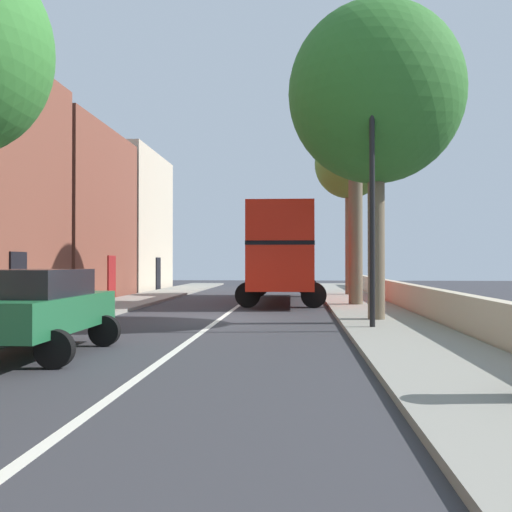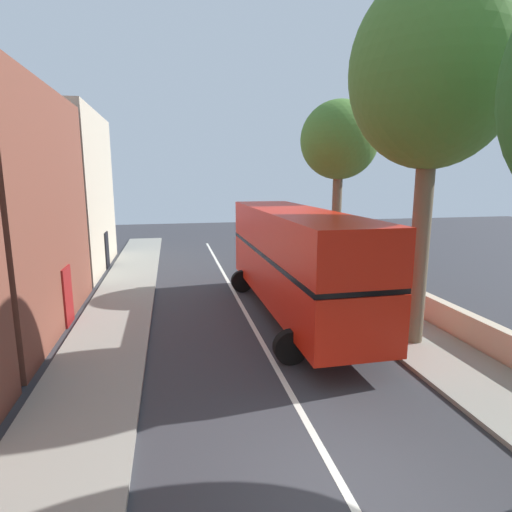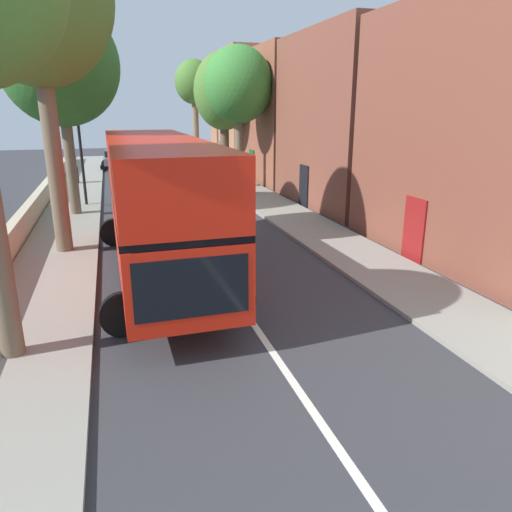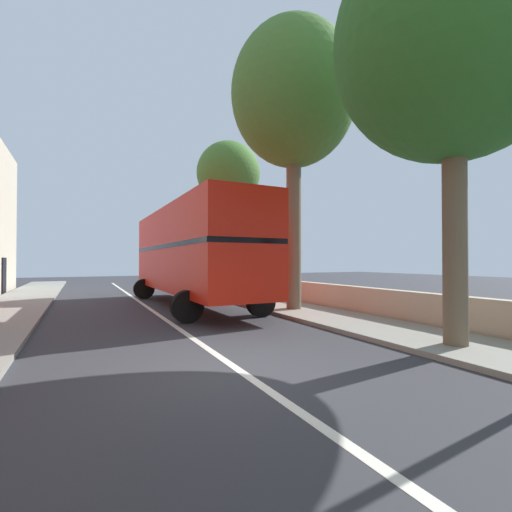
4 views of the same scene
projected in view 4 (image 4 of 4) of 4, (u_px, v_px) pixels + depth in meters
The scene contains 8 objects.
ground_plane at pixel (236, 368), 6.23m from camera, with size 84.00×84.00×0.00m, color #333338.
road_centre_line at pixel (236, 368), 6.23m from camera, with size 0.16×54.00×0.01m, color silver.
sidewalk_right at pixel (425, 338), 8.42m from camera, with size 2.60×60.00×0.12m, color gray.
boundary_wall_right at pixel (465, 315), 9.11m from camera, with size 0.36×54.00×0.98m, color beige.
double_decker_bus at pixel (191, 250), 14.83m from camera, with size 3.65×11.31×4.06m.
street_tree_right_1 at pixel (453, 41), 7.58m from camera, with size 5.08×5.08×9.18m.
street_tree_right_3 at pixel (228, 175), 20.26m from camera, with size 3.63×3.63×8.65m.
street_tree_right_5 at pixel (294, 97), 13.32m from camera, with size 4.72×4.72×10.82m.
Camera 4 is at (-2.48, -5.76, 1.90)m, focal length 24.74 mm.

